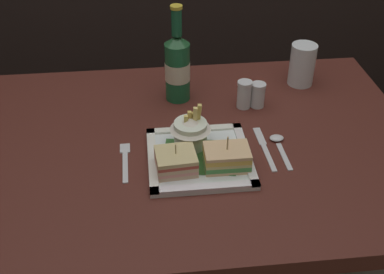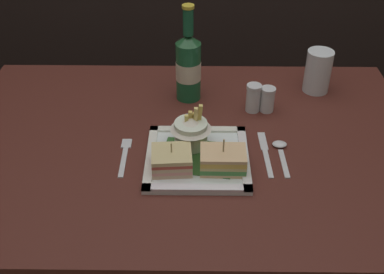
% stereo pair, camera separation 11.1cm
% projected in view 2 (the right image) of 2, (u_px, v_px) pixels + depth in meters
% --- Properties ---
extents(dining_table, '(1.17, 0.79, 0.73)m').
position_uv_depth(dining_table, '(187.00, 186.00, 1.28)').
color(dining_table, '#4C201A').
rests_on(dining_table, ground_plane).
extents(square_plate, '(0.24, 0.24, 0.02)m').
position_uv_depth(square_plate, '(197.00, 158.00, 1.13)').
color(square_plate, white).
rests_on(square_plate, dining_table).
extents(sandwich_half_left, '(0.09, 0.09, 0.07)m').
position_uv_depth(sandwich_half_left, '(172.00, 160.00, 1.08)').
color(sandwich_half_left, '#D9B08E').
rests_on(sandwich_half_left, square_plate).
extents(sandwich_half_right, '(0.10, 0.07, 0.08)m').
position_uv_depth(sandwich_half_right, '(223.00, 160.00, 1.08)').
color(sandwich_half_right, '#DFB382').
rests_on(sandwich_half_right, square_plate).
extents(fries_cup, '(0.10, 0.10, 0.11)m').
position_uv_depth(fries_cup, '(191.00, 129.00, 1.14)').
color(fries_cup, silver).
rests_on(fries_cup, square_plate).
extents(beer_bottle, '(0.07, 0.07, 0.27)m').
position_uv_depth(beer_bottle, '(188.00, 66.00, 1.30)').
color(beer_bottle, '#1A5A34').
rests_on(beer_bottle, dining_table).
extents(water_glass, '(0.07, 0.07, 0.12)m').
position_uv_depth(water_glass, '(318.00, 74.00, 1.36)').
color(water_glass, silver).
rests_on(water_glass, dining_table).
extents(fork, '(0.02, 0.14, 0.00)m').
position_uv_depth(fork, '(125.00, 155.00, 1.15)').
color(fork, silver).
rests_on(fork, dining_table).
extents(knife, '(0.02, 0.17, 0.00)m').
position_uv_depth(knife, '(265.00, 152.00, 1.15)').
color(knife, silver).
rests_on(knife, dining_table).
extents(spoon, '(0.03, 0.13, 0.01)m').
position_uv_depth(spoon, '(281.00, 149.00, 1.16)').
color(spoon, silver).
rests_on(spoon, dining_table).
extents(salt_shaker, '(0.04, 0.04, 0.08)m').
position_uv_depth(salt_shaker, '(253.00, 99.00, 1.29)').
color(salt_shaker, silver).
rests_on(salt_shaker, dining_table).
extents(pepper_shaker, '(0.04, 0.04, 0.07)m').
position_uv_depth(pepper_shaker, '(267.00, 101.00, 1.29)').
color(pepper_shaker, silver).
rests_on(pepper_shaker, dining_table).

